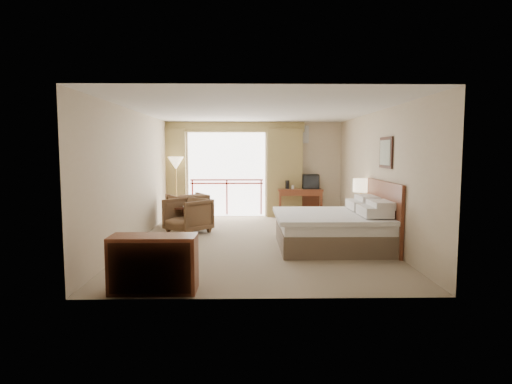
{
  "coord_description": "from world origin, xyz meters",
  "views": [
    {
      "loc": [
        -0.17,
        -8.81,
        1.89
      ],
      "look_at": [
        -0.01,
        0.4,
        0.99
      ],
      "focal_mm": 30.0,
      "sensor_mm": 36.0,
      "label": 1
    }
  ],
  "objects_px": {
    "table_lamp": "(361,186)",
    "armchair_far": "(188,225)",
    "desk": "(299,195)",
    "dresser": "(154,264)",
    "tv": "(310,182)",
    "floor_lamp": "(176,165)",
    "bed": "(334,228)",
    "side_table": "(183,214)",
    "wastebasket": "(285,215)",
    "armchair_near": "(188,233)",
    "nightstand": "(361,221)"
  },
  "relations": [
    {
      "from": "armchair_far",
      "to": "floor_lamp",
      "type": "distance_m",
      "value": 1.87
    },
    {
      "from": "armchair_near",
      "to": "dresser",
      "type": "height_order",
      "value": "dresser"
    },
    {
      "from": "armchair_far",
      "to": "floor_lamp",
      "type": "xyz_separation_m",
      "value": [
        -0.45,
        1.04,
        1.48
      ]
    },
    {
      "from": "table_lamp",
      "to": "desk",
      "type": "distance_m",
      "value": 2.77
    },
    {
      "from": "dresser",
      "to": "armchair_near",
      "type": "bearing_deg",
      "value": 94.82
    },
    {
      "from": "tv",
      "to": "armchair_far",
      "type": "xyz_separation_m",
      "value": [
        -3.29,
        -1.2,
        -1.02
      ]
    },
    {
      "from": "side_table",
      "to": "wastebasket",
      "type": "bearing_deg",
      "value": 26.23
    },
    {
      "from": "table_lamp",
      "to": "armchair_far",
      "type": "bearing_deg",
      "value": 163.05
    },
    {
      "from": "tv",
      "to": "dresser",
      "type": "relative_size",
      "value": 0.4
    },
    {
      "from": "nightstand",
      "to": "side_table",
      "type": "distance_m",
      "value": 4.15
    },
    {
      "from": "armchair_far",
      "to": "nightstand",
      "type": "bearing_deg",
      "value": 134.11
    },
    {
      "from": "bed",
      "to": "wastebasket",
      "type": "relative_size",
      "value": 6.78
    },
    {
      "from": "armchair_far",
      "to": "floor_lamp",
      "type": "relative_size",
      "value": 0.52
    },
    {
      "from": "bed",
      "to": "floor_lamp",
      "type": "bearing_deg",
      "value": 135.54
    },
    {
      "from": "nightstand",
      "to": "armchair_near",
      "type": "distance_m",
      "value": 3.95
    },
    {
      "from": "tv",
      "to": "floor_lamp",
      "type": "distance_m",
      "value": 3.78
    },
    {
      "from": "tv",
      "to": "dresser",
      "type": "xyz_separation_m",
      "value": [
        -3.02,
        -6.36,
        -0.64
      ]
    },
    {
      "from": "tv",
      "to": "dresser",
      "type": "bearing_deg",
      "value": -98.77
    },
    {
      "from": "bed",
      "to": "wastebasket",
      "type": "height_order",
      "value": "bed"
    },
    {
      "from": "side_table",
      "to": "floor_lamp",
      "type": "height_order",
      "value": "floor_lamp"
    },
    {
      "from": "nightstand",
      "to": "desk",
      "type": "relative_size",
      "value": 0.48
    },
    {
      "from": "bed",
      "to": "armchair_far",
      "type": "xyz_separation_m",
      "value": [
        -3.22,
        2.56,
        -0.38
      ]
    },
    {
      "from": "table_lamp",
      "to": "tv",
      "type": "bearing_deg",
      "value": 107.82
    },
    {
      "from": "tv",
      "to": "armchair_near",
      "type": "distance_m",
      "value": 3.98
    },
    {
      "from": "bed",
      "to": "side_table",
      "type": "relative_size",
      "value": 3.84
    },
    {
      "from": "table_lamp",
      "to": "desk",
      "type": "height_order",
      "value": "table_lamp"
    },
    {
      "from": "side_table",
      "to": "bed",
      "type": "bearing_deg",
      "value": -30.45
    },
    {
      "from": "armchair_far",
      "to": "armchair_near",
      "type": "xyz_separation_m",
      "value": [
        0.15,
        -1.01,
        0.0
      ]
    },
    {
      "from": "wastebasket",
      "to": "floor_lamp",
      "type": "relative_size",
      "value": 0.18
    },
    {
      "from": "side_table",
      "to": "armchair_far",
      "type": "bearing_deg",
      "value": 88.57
    },
    {
      "from": "wastebasket",
      "to": "armchair_near",
      "type": "distance_m",
      "value": 2.87
    },
    {
      "from": "table_lamp",
      "to": "floor_lamp",
      "type": "height_order",
      "value": "floor_lamp"
    },
    {
      "from": "wastebasket",
      "to": "floor_lamp",
      "type": "height_order",
      "value": "floor_lamp"
    },
    {
      "from": "armchair_far",
      "to": "side_table",
      "type": "relative_size",
      "value": 1.62
    },
    {
      "from": "bed",
      "to": "armchair_far",
      "type": "bearing_deg",
      "value": 141.5
    },
    {
      "from": "tv",
      "to": "desk",
      "type": "bearing_deg",
      "value": -174.92
    },
    {
      "from": "table_lamp",
      "to": "desk",
      "type": "bearing_deg",
      "value": 113.42
    },
    {
      "from": "bed",
      "to": "floor_lamp",
      "type": "relative_size",
      "value": 1.24
    },
    {
      "from": "table_lamp",
      "to": "wastebasket",
      "type": "distance_m",
      "value": 2.59
    },
    {
      "from": "wastebasket",
      "to": "armchair_near",
      "type": "xyz_separation_m",
      "value": [
        -2.37,
        -1.61,
        -0.16
      ]
    },
    {
      "from": "bed",
      "to": "nightstand",
      "type": "bearing_deg",
      "value": 55.81
    },
    {
      "from": "side_table",
      "to": "dresser",
      "type": "height_order",
      "value": "dresser"
    },
    {
      "from": "tv",
      "to": "table_lamp",
      "type": "bearing_deg",
      "value": -55.56
    },
    {
      "from": "desk",
      "to": "dresser",
      "type": "distance_m",
      "value": 6.97
    },
    {
      "from": "table_lamp",
      "to": "armchair_far",
      "type": "distance_m",
      "value": 4.41
    },
    {
      "from": "armchair_near",
      "to": "dresser",
      "type": "xyz_separation_m",
      "value": [
        0.13,
        -4.14,
        0.38
      ]
    },
    {
      "from": "floor_lamp",
      "to": "nightstand",
      "type": "bearing_deg",
      "value": -27.26
    },
    {
      "from": "table_lamp",
      "to": "armchair_far",
      "type": "height_order",
      "value": "table_lamp"
    },
    {
      "from": "bed",
      "to": "armchair_near",
      "type": "bearing_deg",
      "value": 153.22
    },
    {
      "from": "nightstand",
      "to": "table_lamp",
      "type": "relative_size",
      "value": 0.95
    }
  ]
}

